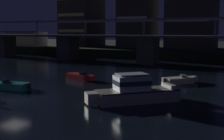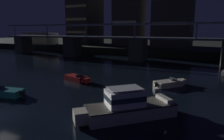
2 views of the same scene
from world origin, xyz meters
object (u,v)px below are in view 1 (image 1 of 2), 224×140
river_bridge (148,44)px  speedboat_far_left (10,86)px  speedboat_near_right (180,80)px  cabin_cruiser_near_left (134,91)px  tower_west_low (82,8)px  waterfront_pavilion (26,39)px  speedboat_near_center (80,77)px

river_bridge → speedboat_far_left: (-4.70, -34.58, -3.64)m
speedboat_near_right → speedboat_far_left: size_ratio=0.88×
river_bridge → cabin_cruiser_near_left: 35.78m
river_bridge → speedboat_far_left: 35.09m
cabin_cruiser_near_left → speedboat_far_left: cabin_cruiser_near_left is taller
tower_west_low → speedboat_near_right: (42.42, -43.32, -13.91)m
river_bridge → cabin_cruiser_near_left: river_bridge is taller
river_bridge → tower_west_low: 38.61m
river_bridge → cabin_cruiser_near_left: size_ratio=11.20×
waterfront_pavilion → speedboat_far_left: waterfront_pavilion is taller
speedboat_near_right → tower_west_low: bearing=134.4°
cabin_cruiser_near_left → speedboat_near_right: (1.33, 12.38, -0.64)m
river_bridge → speedboat_near_center: 25.13m
tower_west_low → speedboat_near_right: size_ratio=5.33×
river_bridge → tower_west_low: bearing=144.3°
cabin_cruiser_near_left → waterfront_pavilion: bearing=140.5°
river_bridge → waterfront_pavilion: bearing=165.1°
river_bridge → cabin_cruiser_near_left: bearing=-72.2°
tower_west_low → speedboat_near_right: 62.20m
cabin_cruiser_near_left → speedboat_near_right: size_ratio=1.72×
river_bridge → waterfront_pavilion: river_bridge is taller
tower_west_low → speedboat_near_center: (29.03, -46.58, -13.91)m
river_bridge → speedboat_far_left: size_ratio=17.03×
speedboat_near_right → speedboat_far_left: bearing=-142.4°
tower_west_low → cabin_cruiser_near_left: 70.48m
speedboat_near_center → speedboat_far_left: 10.36m
cabin_cruiser_near_left → speedboat_near_right: cabin_cruiser_near_left is taller
tower_west_low → speedboat_near_center: size_ratio=4.75×
speedboat_near_center → speedboat_near_right: size_ratio=1.12×
waterfront_pavilion → speedboat_near_center: waterfront_pavilion is taller
speedboat_far_left → cabin_cruiser_near_left: bearing=2.3°
tower_west_low → speedboat_near_center: bearing=-58.1°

